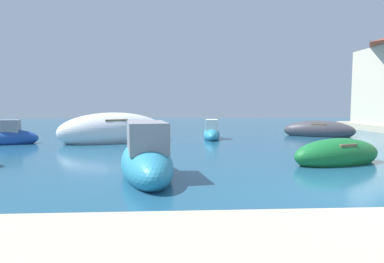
% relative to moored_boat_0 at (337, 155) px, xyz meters
% --- Properties ---
extents(ground, '(80.00, 80.00, 0.00)m').
position_rel_moored_boat_0_xyz_m(ground, '(-1.12, -4.25, -0.32)').
color(ground, '#1E5170').
extents(moored_boat_0, '(3.69, 2.25, 1.14)m').
position_rel_moored_boat_0_xyz_m(moored_boat_0, '(0.00, 0.00, 0.00)').
color(moored_boat_0, '#197233').
rests_on(moored_boat_0, ground).
extents(moored_boat_1, '(6.17, 4.30, 2.04)m').
position_rel_moored_boat_0_xyz_m(moored_boat_1, '(-8.90, 7.05, 0.25)').
color(moored_boat_1, white).
rests_on(moored_boat_1, ground).
extents(moored_boat_3, '(4.50, 3.10, 1.29)m').
position_rel_moored_boat_0_xyz_m(moored_boat_3, '(3.57, 9.50, 0.04)').
color(moored_boat_3, '#3F3F47').
rests_on(moored_boat_3, ground).
extents(moored_boat_4, '(1.24, 3.21, 1.34)m').
position_rel_moored_boat_0_xyz_m(moored_boat_4, '(-3.40, 8.34, 0.01)').
color(moored_boat_4, teal).
rests_on(moored_boat_4, ground).
extents(moored_boat_7, '(2.18, 4.77, 1.86)m').
position_rel_moored_boat_0_xyz_m(moored_boat_7, '(-6.42, -1.54, 0.16)').
color(moored_boat_7, teal).
rests_on(moored_boat_7, ground).
extents(moored_boat_9, '(3.45, 1.75, 1.47)m').
position_rel_moored_boat_0_xyz_m(moored_boat_9, '(-14.26, 6.31, 0.03)').
color(moored_boat_9, '#1E479E').
rests_on(moored_boat_9, ground).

